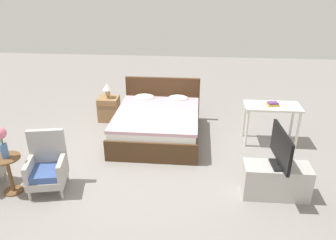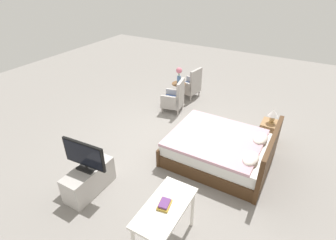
{
  "view_description": "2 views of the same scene",
  "coord_description": "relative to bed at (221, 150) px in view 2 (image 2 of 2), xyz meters",
  "views": [
    {
      "loc": [
        0.82,
        -4.86,
        3.08
      ],
      "look_at": [
        0.38,
        0.18,
        0.77
      ],
      "focal_mm": 35.0,
      "sensor_mm": 36.0,
      "label": 1
    },
    {
      "loc": [
        4.38,
        2.25,
        3.59
      ],
      "look_at": [
        0.23,
        -0.12,
        0.72
      ],
      "focal_mm": 28.0,
      "sensor_mm": 36.0,
      "label": 2
    }
  ],
  "objects": [
    {
      "name": "tv_flatscreen",
      "position": [
        1.96,
        -1.77,
        0.5
      ],
      "size": [
        0.22,
        0.83,
        0.56
      ],
      "color": "black",
      "rests_on": "tv_stand"
    },
    {
      "name": "tv_stand",
      "position": [
        1.96,
        -1.77,
        -0.04
      ],
      "size": [
        0.96,
        0.4,
        0.51
      ],
      "color": "#B7B2AD",
      "rests_on": "ground_plane"
    },
    {
      "name": "side_table",
      "position": [
        -1.99,
        -2.03,
        0.08
      ],
      "size": [
        0.4,
        0.4,
        0.61
      ],
      "color": "brown",
      "rests_on": "ground_plane"
    },
    {
      "name": "nightstand",
      "position": [
        -1.19,
        0.73,
        -0.03
      ],
      "size": [
        0.44,
        0.41,
        0.53
      ],
      "color": "#997047",
      "rests_on": "ground_plane"
    },
    {
      "name": "book_stack",
      "position": [
        2.19,
        -0.06,
        0.51
      ],
      "size": [
        0.24,
        0.19,
        0.07
      ],
      "color": "#B79333",
      "rests_on": "vanity_desk"
    },
    {
      "name": "vanity_desk",
      "position": [
        2.19,
        -0.05,
        0.36
      ],
      "size": [
        1.04,
        0.52,
        0.78
      ],
      "color": "silver",
      "rests_on": "ground_plane"
    },
    {
      "name": "armchair_by_window_right",
      "position": [
        -1.47,
        -1.89,
        0.08
      ],
      "size": [
        0.63,
        0.63,
        0.92
      ],
      "color": "#ADA8A3",
      "rests_on": "ground_plane"
    },
    {
      "name": "ground_plane",
      "position": [
        -0.1,
        -1.06,
        -0.3
      ],
      "size": [
        16.0,
        16.0,
        0.0
      ],
      "primitive_type": "plane",
      "color": "gray"
    },
    {
      "name": "flower_vase",
      "position": [
        -1.99,
        -2.03,
        0.6
      ],
      "size": [
        0.17,
        0.17,
        0.48
      ],
      "color": "#4C709E",
      "rests_on": "side_table"
    },
    {
      "name": "bed",
      "position": [
        0.0,
        0.0,
        0.0
      ],
      "size": [
        1.66,
        2.04,
        0.96
      ],
      "color": "#472D19",
      "rests_on": "ground_plane"
    },
    {
      "name": "armchair_by_window_left",
      "position": [
        -2.52,
        -1.89,
        0.08
      ],
      "size": [
        0.62,
        0.62,
        0.92
      ],
      "color": "#ADA8A3",
      "rests_on": "ground_plane"
    },
    {
      "name": "table_lamp",
      "position": [
        -1.19,
        0.73,
        0.45
      ],
      "size": [
        0.22,
        0.22,
        0.33
      ],
      "color": "tan",
      "rests_on": "nightstand"
    }
  ]
}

